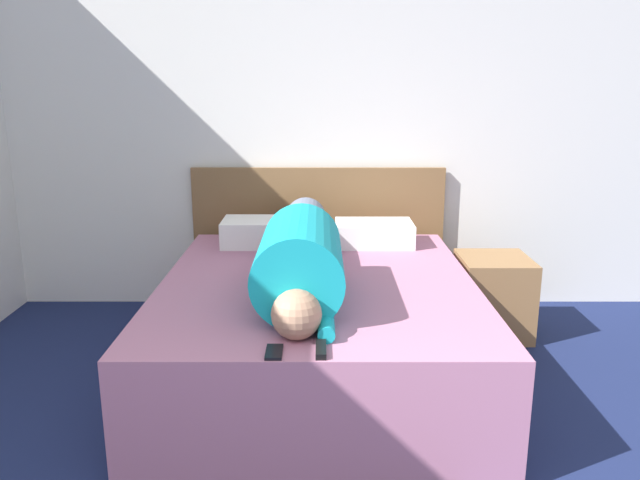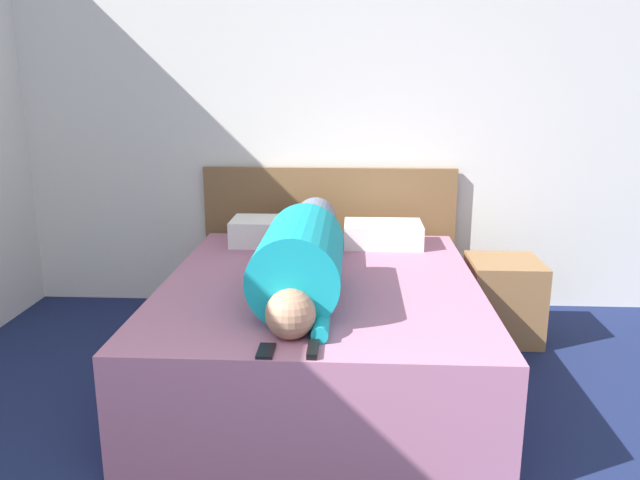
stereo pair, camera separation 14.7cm
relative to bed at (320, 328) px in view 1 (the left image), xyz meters
The scene contains 9 objects.
wall_back 1.58m from the bed, 90.17° to the left, with size 5.42×0.06×2.60m.
bed is the anchor object (origin of this frame).
headboard 1.15m from the bed, 90.00° to the left, with size 1.73×0.04×0.98m.
nightstand 1.24m from the bed, 28.42° to the left, with size 0.42×0.44×0.50m.
person_lying 0.46m from the bed, 135.08° to the right, with size 0.40×1.80×0.40m.
pillow_near_headboard 0.88m from the bed, 115.74° to the left, with size 0.51×0.32×0.16m.
pillow_second 0.87m from the bed, 64.25° to the left, with size 0.48×0.32×0.14m.
tv_remote 0.94m from the bed, 89.22° to the right, with size 0.04×0.15×0.02m.
cell_phone 0.97m from the bed, 100.27° to the right, with size 0.06×0.13×0.01m.
Camera 1 is at (0.01, -0.39, 1.54)m, focal length 35.00 mm.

